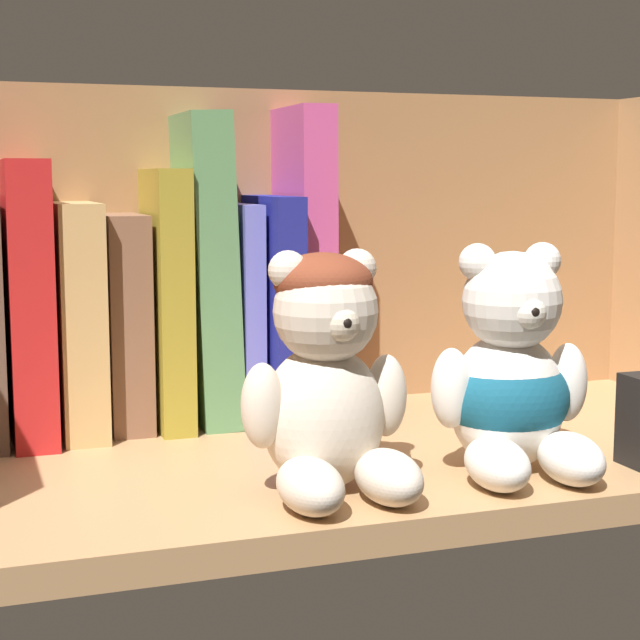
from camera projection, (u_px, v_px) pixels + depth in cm
name	position (u px, v px, depth cm)	size (l,w,h in cm)	color
shelf_board	(346.00, 462.00, 74.10)	(65.98, 31.54, 2.00)	tan
shelf_back_panel	(278.00, 261.00, 87.62)	(68.38, 1.20, 28.45)	#966A42
book_3	(27.00, 298.00, 77.59)	(3.06, 14.82, 20.52)	red
book_4	(76.00, 317.00, 78.96)	(3.25, 13.19, 17.42)	tan
book_5	(123.00, 321.00, 80.18)	(3.14, 10.01, 16.48)	brown
book_6	(163.00, 297.00, 81.00)	(2.53, 12.00, 19.89)	olive
book_7	(204.00, 269.00, 81.77)	(3.18, 10.86, 24.14)	#598D58
book_8	(238.00, 311.00, 83.15)	(1.61, 10.95, 17.21)	#696DCF
book_9	(266.00, 306.00, 83.86)	(2.24, 14.94, 17.83)	navy
book_10	(299.00, 262.00, 84.33)	(2.75, 11.18, 24.77)	#CD4988
teddy_bear_larger	(327.00, 379.00, 63.02)	(10.87, 11.02, 14.92)	beige
teddy_bear_smaller	(511.00, 383.00, 67.75)	(11.06, 11.64, 15.05)	white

